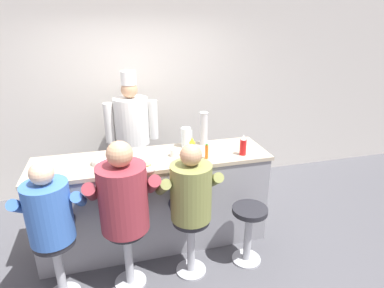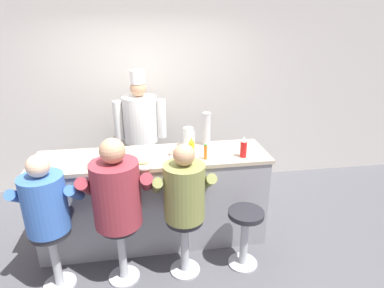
# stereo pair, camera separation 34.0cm
# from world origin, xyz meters

# --- Properties ---
(ground_plane) EXTENTS (20.00, 20.00, 0.00)m
(ground_plane) POSITION_xyz_m (0.00, 0.00, 0.00)
(ground_plane) COLOR #4C4C51
(wall_back) EXTENTS (10.00, 0.06, 2.70)m
(wall_back) POSITION_xyz_m (0.00, 1.78, 1.35)
(wall_back) COLOR beige
(wall_back) RESTS_ON ground_plane
(diner_counter) EXTENTS (2.49, 0.66, 1.05)m
(diner_counter) POSITION_xyz_m (0.00, 0.33, 0.53)
(diner_counter) COLOR gray
(diner_counter) RESTS_ON ground_plane
(ketchup_bottle_red) EXTENTS (0.07, 0.07, 0.23)m
(ketchup_bottle_red) POSITION_xyz_m (0.94, 0.15, 1.16)
(ketchup_bottle_red) COLOR red
(ketchup_bottle_red) RESTS_ON diner_counter
(mustard_bottle_yellow) EXTENTS (0.06, 0.06, 0.22)m
(mustard_bottle_yellow) POSITION_xyz_m (0.41, 0.23, 1.15)
(mustard_bottle_yellow) COLOR yellow
(mustard_bottle_yellow) RESTS_ON diner_counter
(hot_sauce_bottle_orange) EXTENTS (0.04, 0.04, 0.16)m
(hot_sauce_bottle_orange) POSITION_xyz_m (0.54, 0.15, 1.13)
(hot_sauce_bottle_orange) COLOR orange
(hot_sauce_bottle_orange) RESTS_ON diner_counter
(water_pitcher_clear) EXTENTS (0.13, 0.11, 0.23)m
(water_pitcher_clear) POSITION_xyz_m (0.42, 0.54, 1.16)
(water_pitcher_clear) COLOR silver
(water_pitcher_clear) RESTS_ON diner_counter
(breakfast_plate) EXTENTS (0.26, 0.26, 0.05)m
(breakfast_plate) POSITION_xyz_m (-0.10, 0.10, 1.06)
(breakfast_plate) COLOR white
(breakfast_plate) RESTS_ON diner_counter
(cereal_bowl) EXTENTS (0.17, 0.17, 0.05)m
(cereal_bowl) POSITION_xyz_m (-0.53, 0.29, 1.08)
(cereal_bowl) COLOR white
(cereal_bowl) RESTS_ON diner_counter
(coffee_mug_white) EXTENTS (0.13, 0.09, 0.08)m
(coffee_mug_white) POSITION_xyz_m (0.23, 0.31, 1.09)
(coffee_mug_white) COLOR white
(coffee_mug_white) RESTS_ON diner_counter
(cup_stack_steel) EXTENTS (0.10, 0.10, 0.38)m
(cup_stack_steel) POSITION_xyz_m (0.63, 0.56, 1.24)
(cup_stack_steel) COLOR #B7BABF
(cup_stack_steel) RESTS_ON diner_counter
(diner_seated_blue) EXTENTS (0.57, 0.56, 1.37)m
(diner_seated_blue) POSITION_xyz_m (-0.96, -0.23, 0.85)
(diner_seated_blue) COLOR #B2B5BA
(diner_seated_blue) RESTS_ON ground_plane
(diner_seated_maroon) EXTENTS (0.66, 0.65, 1.48)m
(diner_seated_maroon) POSITION_xyz_m (-0.35, -0.22, 0.90)
(diner_seated_maroon) COLOR #B2B5BA
(diner_seated_maroon) RESTS_ON ground_plane
(diner_seated_olive) EXTENTS (0.59, 0.58, 1.39)m
(diner_seated_olive) POSITION_xyz_m (0.26, -0.22, 0.86)
(diner_seated_olive) COLOR #B2B5BA
(diner_seated_olive) RESTS_ON ground_plane
(empty_stool_round) EXTENTS (0.36, 0.36, 0.64)m
(empty_stool_round) POSITION_xyz_m (0.87, -0.26, 0.43)
(empty_stool_round) COLOR #B2B5BA
(empty_stool_round) RESTS_ON ground_plane
(cook_in_whites_near) EXTENTS (0.70, 0.45, 1.80)m
(cook_in_whites_near) POSITION_xyz_m (-0.12, 1.39, 0.99)
(cook_in_whites_near) COLOR #232328
(cook_in_whites_near) RESTS_ON ground_plane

